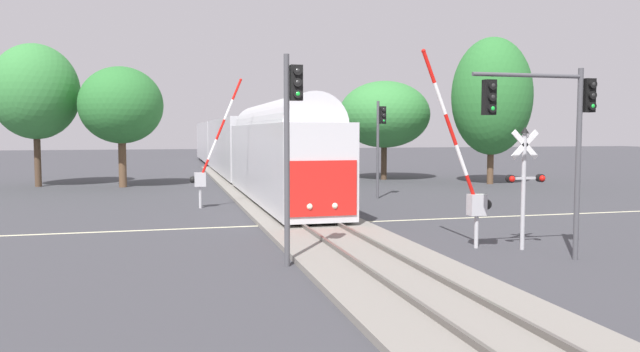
{
  "coord_description": "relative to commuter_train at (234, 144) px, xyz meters",
  "views": [
    {
      "loc": [
        -5.8,
        -24.51,
        3.88
      ],
      "look_at": [
        0.47,
        0.12,
        2.0
      ],
      "focal_mm": 34.08,
      "sensor_mm": 36.0,
      "label": 1
    }
  ],
  "objects": [
    {
      "name": "road_centre_stripe",
      "position": [
        -0.0,
        -28.43,
        -2.73
      ],
      "size": [
        44.0,
        0.2,
        0.01
      ],
      "color": "beige",
      "rests_on": "ground"
    },
    {
      "name": "crossing_gate_near",
      "position": [
        3.94,
        -34.89,
        -0.68
      ],
      "size": [
        2.57,
        0.4,
        6.48
      ],
      "color": "#B7B7BC",
      "rests_on": "ground"
    },
    {
      "name": "traffic_signal_near_right",
      "position": [
        5.18,
        -37.31,
        1.57
      ],
      "size": [
        3.98,
        0.38,
        5.74
      ],
      "color": "#4C4C51",
      "rests_on": "ground"
    },
    {
      "name": "traffic_signal_far_side",
      "position": [
        6.16,
        -19.95,
        1.02
      ],
      "size": [
        0.53,
        0.38,
        5.6
      ],
      "color": "#4C4C51",
      "rests_on": "ground"
    },
    {
      "name": "pine_left_background",
      "position": [
        -14.5,
        -7.03,
        3.87
      ],
      "size": [
        5.9,
        5.9,
        9.91
      ],
      "color": "#4C3828",
      "rests_on": "ground"
    },
    {
      "name": "crossing_signal_mast",
      "position": [
        5.48,
        -35.53,
        -0.28
      ],
      "size": [
        1.36,
        0.44,
        4.02
      ],
      "color": "#B2B2B7",
      "rests_on": "ground"
    },
    {
      "name": "traffic_signal_median",
      "position": [
        -2.35,
        -36.04,
        1.3
      ],
      "size": [
        0.53,
        0.38,
        6.04
      ],
      "color": "#4C4C51",
      "rests_on": "ground"
    },
    {
      "name": "oak_behind_train",
      "position": [
        -8.72,
        -8.94,
        2.91
      ],
      "size": [
        5.68,
        5.68,
        8.3
      ],
      "color": "brown",
      "rests_on": "ground"
    },
    {
      "name": "crossing_gate_far",
      "position": [
        -3.92,
        -21.97,
        -0.66
      ],
      "size": [
        2.7,
        0.4,
        6.54
      ],
      "color": "#B7B7BC",
      "rests_on": "ground"
    },
    {
      "name": "maple_right_background",
      "position": [
        17.34,
        -12.86,
        3.67
      ],
      "size": [
        5.8,
        5.8,
        10.69
      ],
      "color": "brown",
      "rests_on": "ground"
    },
    {
      "name": "ground_plane",
      "position": [
        -0.0,
        -28.43,
        -2.73
      ],
      "size": [
        220.0,
        220.0,
        0.0
      ],
      "primitive_type": "plane",
      "color": "#3D3D42"
    },
    {
      "name": "oak_far_right",
      "position": [
        11.15,
        -7.13,
        2.47
      ],
      "size": [
        7.26,
        7.26,
        7.86
      ],
      "color": "#4C3828",
      "rests_on": "ground"
    },
    {
      "name": "railway_track",
      "position": [
        -0.0,
        -28.43,
        -2.64
      ],
      "size": [
        4.4,
        80.0,
        0.32
      ],
      "color": "gray",
      "rests_on": "ground"
    },
    {
      "name": "commuter_train",
      "position": [
        0.0,
        0.0,
        0.0
      ],
      "size": [
        3.04,
        65.2,
        5.16
      ],
      "color": "silver",
      "rests_on": "railway_track"
    }
  ]
}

